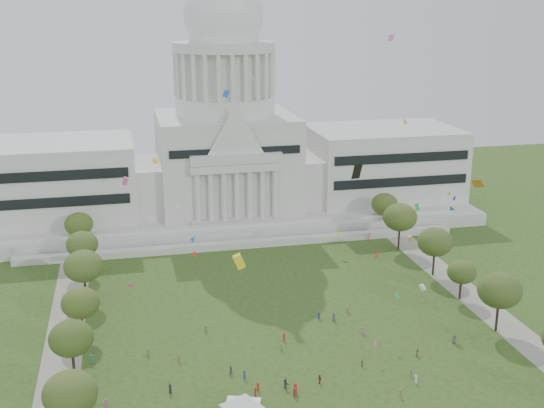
# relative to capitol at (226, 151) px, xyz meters

# --- Properties ---
(ground) EXTENTS (400.00, 400.00, 0.00)m
(ground) POSITION_rel_capitol_xyz_m (0.00, -113.59, -22.30)
(ground) COLOR #2F4A17
(ground) RESTS_ON ground
(capitol) EXTENTS (160.00, 64.50, 91.30)m
(capitol) POSITION_rel_capitol_xyz_m (0.00, 0.00, 0.00)
(capitol) COLOR beige
(capitol) RESTS_ON ground
(path_left) EXTENTS (8.00, 160.00, 0.04)m
(path_left) POSITION_rel_capitol_xyz_m (-48.00, -83.59, -22.28)
(path_left) COLOR gray
(path_left) RESTS_ON ground
(path_right) EXTENTS (8.00, 160.00, 0.04)m
(path_right) POSITION_rel_capitol_xyz_m (48.00, -83.59, -22.28)
(path_right) COLOR gray
(path_right) RESTS_ON ground
(row_tree_l_1) EXTENTS (8.86, 8.86, 12.59)m
(row_tree_l_1) POSITION_rel_capitol_xyz_m (-44.07, -116.55, -13.34)
(row_tree_l_1) COLOR black
(row_tree_l_1) RESTS_ON ground
(row_tree_l_2) EXTENTS (8.42, 8.42, 11.97)m
(row_tree_l_2) POSITION_rel_capitol_xyz_m (-45.04, -96.29, -13.79)
(row_tree_l_2) COLOR black
(row_tree_l_2) RESTS_ON ground
(row_tree_r_2) EXTENTS (9.55, 9.55, 13.58)m
(row_tree_r_2) POSITION_rel_capitol_xyz_m (44.17, -96.15, -12.64)
(row_tree_r_2) COLOR black
(row_tree_r_2) RESTS_ON ground
(row_tree_l_3) EXTENTS (8.12, 8.12, 11.55)m
(row_tree_l_3) POSITION_rel_capitol_xyz_m (-44.09, -79.67, -14.09)
(row_tree_l_3) COLOR black
(row_tree_l_3) RESTS_ON ground
(row_tree_r_3) EXTENTS (7.01, 7.01, 9.98)m
(row_tree_r_3) POSITION_rel_capitol_xyz_m (44.40, -79.10, -15.21)
(row_tree_r_3) COLOR black
(row_tree_r_3) RESTS_ON ground
(row_tree_l_4) EXTENTS (9.29, 9.29, 13.21)m
(row_tree_l_4) POSITION_rel_capitol_xyz_m (-44.08, -61.17, -12.90)
(row_tree_l_4) COLOR black
(row_tree_l_4) RESTS_ON ground
(row_tree_r_4) EXTENTS (9.19, 9.19, 13.06)m
(row_tree_r_4) POSITION_rel_capitol_xyz_m (44.76, -63.55, -13.01)
(row_tree_r_4) COLOR black
(row_tree_r_4) RESTS_ON ground
(row_tree_l_5) EXTENTS (8.33, 8.33, 11.85)m
(row_tree_l_5) POSITION_rel_capitol_xyz_m (-45.22, -42.58, -13.88)
(row_tree_l_5) COLOR black
(row_tree_l_5) RESTS_ON ground
(row_tree_r_5) EXTENTS (9.82, 9.82, 13.96)m
(row_tree_r_5) POSITION_rel_capitol_xyz_m (43.49, -43.40, -12.37)
(row_tree_r_5) COLOR black
(row_tree_r_5) RESTS_ON ground
(row_tree_l_6) EXTENTS (8.19, 8.19, 11.64)m
(row_tree_l_6) POSITION_rel_capitol_xyz_m (-46.87, -24.45, -14.02)
(row_tree_l_6) COLOR black
(row_tree_l_6) RESTS_ON ground
(row_tree_r_6) EXTENTS (8.42, 8.42, 11.97)m
(row_tree_r_6) POSITION_rel_capitol_xyz_m (45.96, -25.46, -13.79)
(row_tree_r_6) COLOR black
(row_tree_r_6) RESTS_ON ground
(event_tent) EXTENTS (10.53, 10.53, 4.62)m
(event_tent) POSITION_rel_capitol_xyz_m (-16.10, -116.51, -18.71)
(event_tent) COLOR #4C4C4C
(event_tent) RESTS_ON ground
(person_0) EXTENTS (1.11, 0.94, 1.93)m
(person_0) POSITION_rel_capitol_xyz_m (32.56, -99.40, -21.33)
(person_0) COLOR #4C4C51
(person_0) RESTS_ON ground
(person_2) EXTENTS (0.95, 0.90, 1.67)m
(person_2) POSITION_rel_capitol_xyz_m (22.65, -102.96, -21.46)
(person_2) COLOR olive
(person_2) RESTS_ON ground
(person_3) EXTENTS (0.60, 1.02, 1.51)m
(person_3) POSITION_rel_capitol_xyz_m (13.36, -115.95, -21.54)
(person_3) COLOR olive
(person_3) RESTS_ON ground
(person_4) EXTENTS (0.86, 1.20, 1.85)m
(person_4) POSITION_rel_capitol_xyz_m (0.28, -108.30, -21.37)
(person_4) COLOR #B21E1E
(person_4) RESTS_ON ground
(person_5) EXTENTS (1.36, 1.98, 1.98)m
(person_5) POSITION_rel_capitol_xyz_m (-6.38, -108.47, -21.30)
(person_5) COLOR #4C4C51
(person_5) RESTS_ON ground
(person_8) EXTENTS (0.95, 0.68, 1.78)m
(person_8) POSITION_rel_capitol_xyz_m (-15.65, -101.35, -21.41)
(person_8) COLOR #4C4C51
(person_8) RESTS_ON ground
(person_9) EXTENTS (1.06, 1.07, 1.54)m
(person_9) POSITION_rel_capitol_xyz_m (18.15, -110.09, -21.53)
(person_9) COLOR #4C4C51
(person_9) RESTS_ON ground
(person_10) EXTENTS (0.59, 0.95, 1.54)m
(person_10) POSITION_rel_capitol_xyz_m (10.34, -104.03, -21.52)
(person_10) COLOR olive
(person_10) RESTS_ON ground
(distant_crowd) EXTENTS (60.57, 34.67, 1.90)m
(distant_crowd) POSITION_rel_capitol_xyz_m (-13.81, -99.77, -21.44)
(distant_crowd) COLOR #994C8C
(distant_crowd) RESTS_ON ground
(kite_swarm) EXTENTS (83.19, 102.18, 60.89)m
(kite_swarm) POSITION_rel_capitol_xyz_m (2.50, -108.05, 4.96)
(kite_swarm) COLOR blue
(kite_swarm) RESTS_ON ground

